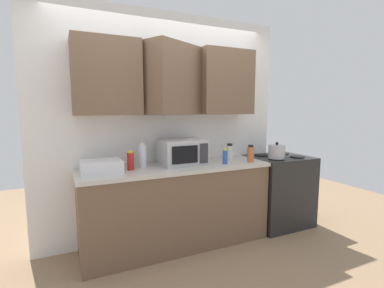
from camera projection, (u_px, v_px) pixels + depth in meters
ground_plane at (206, 277)px, 2.54m from camera, size 8.00×8.00×0.00m
wall_back_with_cabinets at (169, 104)px, 3.18m from camera, size 2.94×0.60×2.60m
counter_run at (177, 205)px, 3.11m from camera, size 2.07×0.63×0.90m
stove_range at (278, 190)px, 3.69m from camera, size 0.76×0.64×0.91m
kettle at (277, 152)px, 3.42m from camera, size 0.20×0.20×0.20m
microwave at (182, 152)px, 3.10m from camera, size 0.48×0.37×0.28m
dish_rack at (101, 166)px, 2.72m from camera, size 0.38×0.30×0.12m
bottle_blue_cleaner at (225, 157)px, 3.14m from camera, size 0.05×0.05×0.18m
bottle_white_jar at (230, 151)px, 3.46m from camera, size 0.08×0.08×0.19m
bottle_red_sauce at (131, 161)px, 2.83m from camera, size 0.07×0.07×0.20m
bottle_spice_jar at (251, 154)px, 3.27m from camera, size 0.08×0.08×0.20m
bottle_clear_tall at (143, 156)px, 2.95m from camera, size 0.08×0.08×0.26m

